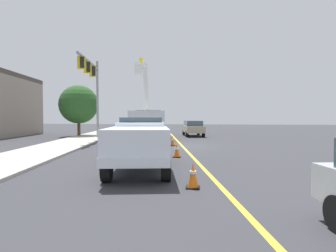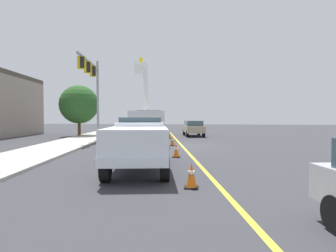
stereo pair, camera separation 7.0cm
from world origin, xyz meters
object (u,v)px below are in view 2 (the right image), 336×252
at_px(passing_minivan, 193,127).
at_px(service_pickup_truck, 139,142).
at_px(utility_bucket_truck, 148,123).
at_px(traffic_signal_mast, 93,81).
at_px(traffic_cone_leading, 191,176).
at_px(traffic_cone_mid_rear, 173,141).
at_px(traffic_cone_mid_front, 176,151).
at_px(traffic_cone_trailing, 169,134).

bearing_deg(passing_minivan, service_pickup_truck, 176.55).
relative_size(utility_bucket_truck, traffic_signal_mast, 1.13).
xyz_separation_m(utility_bucket_truck, traffic_cone_leading, (-13.83, -4.32, -1.25)).
bearing_deg(traffic_cone_leading, traffic_cone_mid_rear, 9.73).
bearing_deg(traffic_cone_mid_front, service_pickup_truck, 163.64).
height_order(traffic_cone_mid_rear, traffic_cone_trailing, traffic_cone_trailing).
bearing_deg(utility_bucket_truck, traffic_cone_trailing, -15.07).
distance_m(passing_minivan, traffic_cone_mid_front, 15.98).
distance_m(passing_minivan, traffic_cone_leading, 21.98).
distance_m(passing_minivan, traffic_cone_mid_rear, 10.49).
relative_size(utility_bucket_truck, traffic_cone_mid_rear, 11.78).
distance_m(traffic_cone_mid_front, traffic_cone_trailing, 12.44).
bearing_deg(passing_minivan, traffic_cone_mid_rear, 174.57).
height_order(service_pickup_truck, passing_minivan, service_pickup_truck).
distance_m(service_pickup_truck, passing_minivan, 19.64).
bearing_deg(traffic_cone_mid_front, utility_bucket_truck, 22.29).
distance_m(passing_minivan, traffic_cone_trailing, 4.32).
height_order(passing_minivan, traffic_signal_mast, traffic_signal_mast).
xyz_separation_m(utility_bucket_truck, service_pickup_truck, (-11.48, -2.15, -0.50)).
height_order(traffic_cone_mid_front, traffic_cone_mid_rear, traffic_cone_mid_rear).
bearing_deg(passing_minivan, traffic_cone_trailing, 149.93).
relative_size(utility_bucket_truck, traffic_cone_mid_front, 11.82).
distance_m(traffic_cone_trailing, traffic_signal_mast, 8.72).
xyz_separation_m(traffic_cone_leading, traffic_cone_trailing, (18.25, 3.13, 0.04)).
bearing_deg(traffic_cone_mid_rear, traffic_signal_mast, 63.16).
height_order(service_pickup_truck, traffic_cone_leading, service_pickup_truck).
xyz_separation_m(passing_minivan, traffic_cone_mid_front, (-15.97, 0.12, -0.62)).
xyz_separation_m(utility_bucket_truck, traffic_cone_mid_front, (-7.85, -3.22, -1.26)).
bearing_deg(passing_minivan, traffic_signal_mast, 126.55).
bearing_deg(traffic_cone_trailing, traffic_signal_mast, 112.86).
xyz_separation_m(traffic_cone_mid_rear, traffic_signal_mast, (3.93, 7.77, 5.01)).
bearing_deg(traffic_cone_mid_front, passing_minivan, -0.42).
height_order(service_pickup_truck, traffic_cone_mid_rear, service_pickup_truck).
distance_m(traffic_cone_leading, traffic_cone_trailing, 18.52).
distance_m(service_pickup_truck, traffic_cone_leading, 3.28).
height_order(traffic_cone_mid_rear, traffic_signal_mast, traffic_signal_mast).
height_order(utility_bucket_truck, traffic_signal_mast, traffic_signal_mast).
height_order(traffic_cone_leading, traffic_cone_trailing, traffic_cone_trailing).
height_order(service_pickup_truck, traffic_cone_trailing, service_pickup_truck).
xyz_separation_m(utility_bucket_truck, passing_minivan, (8.12, -3.33, -0.64)).
distance_m(traffic_cone_mid_front, traffic_signal_mast, 13.77).
distance_m(traffic_cone_leading, traffic_signal_mast, 18.95).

